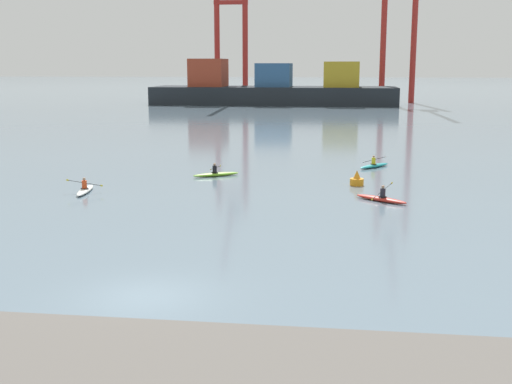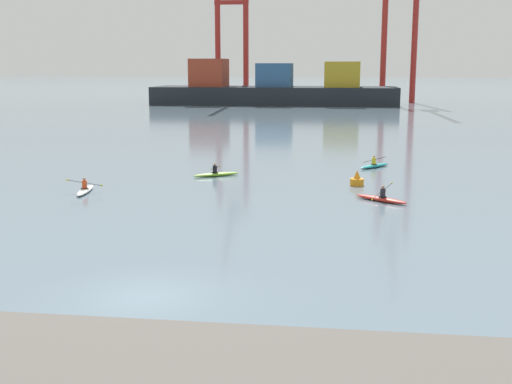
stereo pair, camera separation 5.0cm
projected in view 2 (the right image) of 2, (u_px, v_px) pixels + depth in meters
The scene contains 9 objects.
ground_plane at pixel (145, 297), 21.91m from camera, with size 800.00×800.00×0.00m, color slate.
container_barge at pixel (274, 89), 127.96m from camera, with size 48.00×11.93×8.95m.
gantry_crane_west at pixel (231, 20), 140.36m from camera, with size 7.46×18.30×36.14m.
gantry_crane_west_mid at pixel (401, 6), 130.84m from camera, with size 7.36×19.53×37.70m.
channel_buoy at pixel (357, 180), 42.20m from camera, with size 0.90×0.90×1.00m.
kayak_white at pixel (85, 190), 39.90m from camera, with size 2.25×3.45×0.95m.
kayak_red at pixel (381, 198), 37.28m from camera, with size 3.08×2.52×1.03m.
kayak_lime at pixel (216, 174), 45.70m from camera, with size 3.22×2.27×0.96m.
kayak_teal at pixel (374, 165), 49.58m from camera, with size 2.63×3.00×1.00m.
Camera 2 is at (6.45, -20.13, 7.75)m, focal length 45.32 mm.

